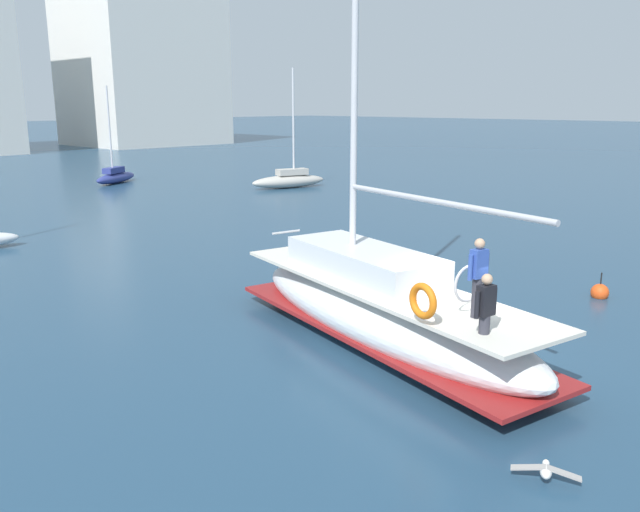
{
  "coord_description": "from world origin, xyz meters",
  "views": [
    {
      "loc": [
        -11.83,
        -6.78,
        5.55
      ],
      "look_at": [
        -0.49,
        3.93,
        1.8
      ],
      "focal_mm": 35.86,
      "sensor_mm": 36.0,
      "label": 1
    }
  ],
  "objects_px": {
    "moored_cutter_left": "(116,176)",
    "seagull": "(546,470)",
    "main_sailboat": "(380,306)",
    "mooring_buoy": "(600,292)",
    "moored_sloop_near": "(289,179)"
  },
  "relations": [
    {
      "from": "main_sailboat",
      "to": "seagull",
      "type": "distance_m",
      "value": 6.13
    },
    {
      "from": "seagull",
      "to": "mooring_buoy",
      "type": "xyz_separation_m",
      "value": [
        10.11,
        2.93,
        -0.04
      ]
    },
    {
      "from": "seagull",
      "to": "mooring_buoy",
      "type": "distance_m",
      "value": 10.52
    },
    {
      "from": "main_sailboat",
      "to": "seagull",
      "type": "bearing_deg",
      "value": -117.75
    },
    {
      "from": "moored_cutter_left",
      "to": "seagull",
      "type": "relative_size",
      "value": 6.86
    },
    {
      "from": "main_sailboat",
      "to": "mooring_buoy",
      "type": "relative_size",
      "value": 15.14
    },
    {
      "from": "moored_cutter_left",
      "to": "moored_sloop_near",
      "type": "bearing_deg",
      "value": -58.22
    },
    {
      "from": "main_sailboat",
      "to": "moored_sloop_near",
      "type": "height_order",
      "value": "main_sailboat"
    },
    {
      "from": "moored_sloop_near",
      "to": "moored_cutter_left",
      "type": "distance_m",
      "value": 12.69
    },
    {
      "from": "main_sailboat",
      "to": "seagull",
      "type": "height_order",
      "value": "main_sailboat"
    },
    {
      "from": "moored_cutter_left",
      "to": "seagull",
      "type": "xyz_separation_m",
      "value": [
        -14.46,
        -38.25,
        -0.31
      ]
    },
    {
      "from": "moored_sloop_near",
      "to": "moored_cutter_left",
      "type": "height_order",
      "value": "moored_sloop_near"
    },
    {
      "from": "seagull",
      "to": "mooring_buoy",
      "type": "height_order",
      "value": "mooring_buoy"
    },
    {
      "from": "moored_sloop_near",
      "to": "mooring_buoy",
      "type": "distance_m",
      "value": 26.9
    },
    {
      "from": "main_sailboat",
      "to": "seagull",
      "type": "relative_size",
      "value": 13.28
    }
  ]
}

